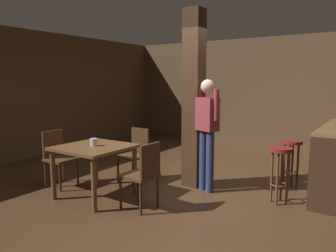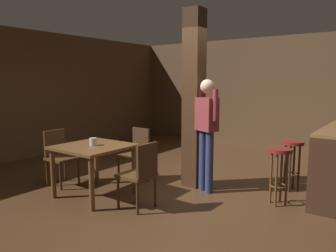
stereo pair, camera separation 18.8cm
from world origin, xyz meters
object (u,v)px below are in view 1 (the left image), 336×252
dining_table (94,154)px  bar_stool_mid (291,153)px  bar_counter (334,159)px  chair_west (58,155)px  chair_east (143,172)px  chair_north (136,152)px  standing_person (207,127)px  napkin_cup (94,142)px  bar_stool_near (280,163)px

dining_table → bar_stool_mid: size_ratio=1.24×
bar_counter → bar_stool_mid: (-0.59, -0.17, 0.04)m
chair_west → chair_east: 1.76m
chair_north → standing_person: bearing=10.4°
dining_table → standing_person: size_ratio=0.56×
dining_table → bar_counter: 3.59m
napkin_cup → bar_counter: size_ratio=0.06×
napkin_cup → bar_stool_mid: (2.30, 1.96, -0.25)m
bar_stool_near → standing_person: bearing=-174.7°
bar_stool_near → chair_west: bearing=-159.2°
chair_north → napkin_cup: 0.97m
napkin_cup → bar_counter: 3.60m
bar_counter → bar_stool_near: size_ratio=2.45×
napkin_cup → standing_person: (1.24, 1.15, 0.18)m
chair_west → bar_stool_near: bearing=20.8°
dining_table → chair_north: bearing=88.8°
napkin_cup → standing_person: standing_person is taller
chair_north → standing_person: 1.34m
chair_east → bar_stool_mid: chair_east is taller
standing_person → bar_stool_mid: (1.06, 0.82, -0.43)m
chair_west → standing_person: 2.44m
dining_table → chair_north: chair_north is taller
chair_east → napkin_cup: chair_east is taller
dining_table → bar_stool_mid: 3.02m
chair_east → dining_table: bearing=-179.0°
chair_north → standing_person: standing_person is taller
chair_north → chair_east: bearing=-46.1°
chair_east → bar_counter: size_ratio=0.46×
chair_east → standing_person: (0.35, 1.13, 0.50)m
chair_north → bar_counter: bearing=22.8°
chair_west → bar_stool_mid: bearing=31.2°
chair_west → bar_counter: 4.30m
napkin_cup → chair_east: bearing=1.3°
dining_table → bar_stool_mid: bar_stool_mid is taller
bar_stool_mid → bar_stool_near: bearing=-88.5°
chair_east → bar_counter: 2.91m
bar_counter → napkin_cup: bearing=-143.6°
standing_person → bar_stool_near: size_ratio=2.18×
dining_table → bar_stool_near: size_ratio=1.22×
bar_counter → chair_east: bearing=-133.5°
chair_east → napkin_cup: (-0.89, -0.02, 0.31)m
napkin_cup → standing_person: 1.70m
napkin_cup → bar_counter: bearing=36.4°
chair_west → napkin_cup: (0.87, -0.04, 0.31)m
chair_west → bar_stool_near: size_ratio=1.13×
chair_north → standing_person: size_ratio=0.52×
chair_west → bar_stool_near: (3.19, 1.21, 0.07)m
chair_east → chair_north: (-0.87, 0.90, 0.00)m
chair_west → chair_north: bearing=44.9°
chair_east → bar_stool_mid: bearing=53.9°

